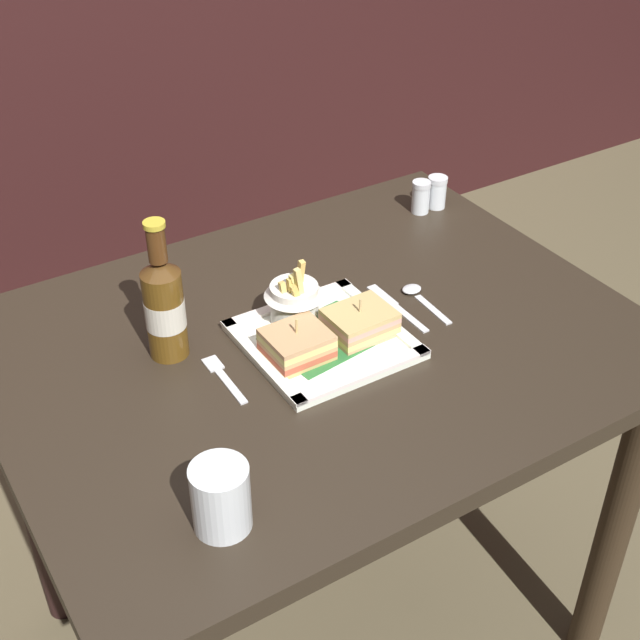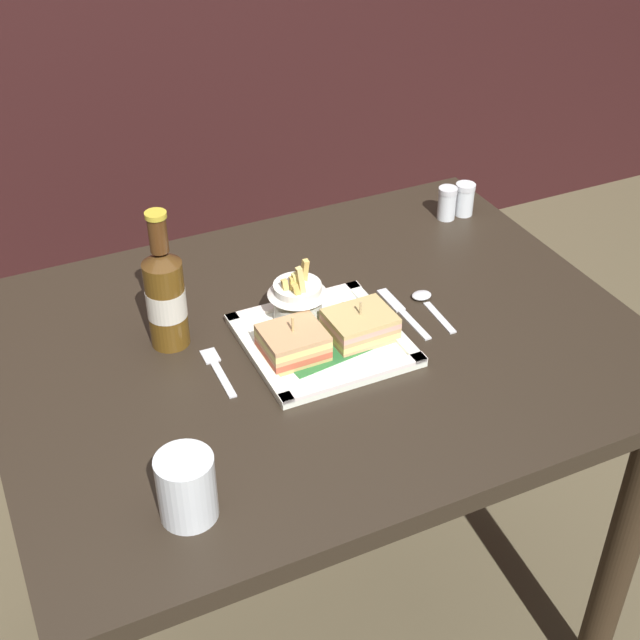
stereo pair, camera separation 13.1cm
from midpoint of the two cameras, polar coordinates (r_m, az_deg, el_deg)
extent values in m
plane|color=brown|center=(1.96, 1.92, -19.29)|extent=(6.00, 6.00, 0.00)
cube|color=black|center=(1.42, 2.50, -1.74)|extent=(1.02, 0.79, 0.03)
cylinder|color=#312417|center=(1.71, 21.14, -14.01)|extent=(0.06, 0.06, 0.72)
cylinder|color=black|center=(1.81, -15.41, -9.18)|extent=(0.06, 0.06, 0.72)
cylinder|color=black|center=(2.06, 9.03, -2.01)|extent=(0.06, 0.06, 0.72)
cube|color=white|center=(1.39, 2.85, -1.49)|extent=(0.24, 0.24, 0.01)
cube|color=#2A6C33|center=(1.39, 2.85, -1.30)|extent=(0.19, 0.15, 0.00)
cube|color=white|center=(1.31, 5.09, -3.84)|extent=(0.24, 0.02, 0.01)
cube|color=white|center=(1.47, 0.86, 1.12)|extent=(0.24, 0.02, 0.01)
cube|color=white|center=(1.35, -1.33, -2.42)|extent=(0.02, 0.24, 0.01)
cube|color=white|center=(1.43, 6.79, -0.09)|extent=(0.02, 0.24, 0.01)
cube|color=tan|center=(1.35, 1.02, -2.22)|extent=(0.10, 0.09, 0.01)
cube|color=#C05239|center=(1.35, 1.02, -1.91)|extent=(0.10, 0.09, 0.01)
cube|color=tan|center=(1.34, 1.03, -1.59)|extent=(0.10, 0.09, 0.01)
cube|color=#E3D278|center=(1.34, 1.03, -1.27)|extent=(0.10, 0.09, 0.01)
cube|color=tan|center=(1.33, 1.04, -0.95)|extent=(0.10, 0.09, 0.01)
cylinder|color=tan|center=(1.33, 1.03, -1.16)|extent=(0.00, 0.00, 0.07)
cube|color=tan|center=(1.40, 5.29, -0.97)|extent=(0.10, 0.09, 0.01)
cube|color=#E8D972|center=(1.39, 5.31, -0.70)|extent=(0.10, 0.09, 0.01)
cube|color=tan|center=(1.39, 5.33, -0.41)|extent=(0.10, 0.09, 0.01)
cube|color=#E09B89|center=(1.38, 5.35, -0.13)|extent=(0.10, 0.09, 0.01)
cube|color=tan|center=(1.38, 5.37, 0.15)|extent=(0.10, 0.09, 0.01)
cylinder|color=tan|center=(1.38, 5.35, -0.02)|extent=(0.00, 0.00, 0.06)
cylinder|color=silver|center=(1.41, 1.18, 1.12)|extent=(0.08, 0.08, 0.07)
cone|color=white|center=(1.40, 1.20, 2.14)|extent=(0.10, 0.10, 0.03)
cube|color=#ECC964|center=(1.38, 0.97, 1.80)|extent=(0.01, 0.01, 0.05)
cube|color=#E0B957|center=(1.38, 1.33, 1.45)|extent=(0.02, 0.01, 0.05)
cube|color=#ECDE7A|center=(1.38, 1.30, 1.95)|extent=(0.02, 0.01, 0.06)
cube|color=#E4C264|center=(1.38, 0.50, 1.67)|extent=(0.01, 0.02, 0.05)
cube|color=#E2BA5E|center=(1.40, 1.63, 2.66)|extent=(0.01, 0.02, 0.07)
cube|color=#EFD57B|center=(1.37, 1.54, 2.03)|extent=(0.02, 0.01, 0.08)
cylinder|color=#5B3C12|center=(1.36, -7.26, 0.95)|extent=(0.06, 0.06, 0.15)
cone|color=#4E3215|center=(1.32, -7.53, 3.98)|extent=(0.06, 0.06, 0.02)
cylinder|color=#4E2C13|center=(1.30, -7.66, 5.45)|extent=(0.03, 0.03, 0.06)
cylinder|color=gold|center=(1.28, -7.78, 6.70)|extent=(0.03, 0.03, 0.01)
cylinder|color=beige|center=(1.36, -7.27, 1.05)|extent=(0.06, 0.06, 0.05)
cylinder|color=silver|center=(1.10, -5.25, -10.92)|extent=(0.07, 0.07, 0.09)
cylinder|color=silver|center=(1.12, -5.18, -11.82)|extent=(0.07, 0.07, 0.04)
cube|color=silver|center=(1.32, -3.49, -3.97)|extent=(0.01, 0.09, 0.00)
cube|color=silver|center=(1.37, -4.44, -2.44)|extent=(0.02, 0.04, 0.00)
cube|color=silver|center=(1.45, 8.75, -0.39)|extent=(0.01, 0.09, 0.00)
cube|color=silver|center=(1.50, 7.14, 1.21)|extent=(0.02, 0.07, 0.00)
cube|color=silver|center=(1.47, 10.31, 0.08)|extent=(0.02, 0.09, 0.00)
ellipsoid|color=silver|center=(1.51, 9.10, 1.51)|extent=(0.04, 0.03, 0.01)
cylinder|color=silver|center=(1.75, 10.38, 7.27)|extent=(0.04, 0.04, 0.06)
cylinder|color=white|center=(1.76, 10.34, 6.95)|extent=(0.03, 0.03, 0.03)
cylinder|color=silver|center=(1.74, 10.50, 8.23)|extent=(0.04, 0.04, 0.01)
cylinder|color=silver|center=(1.78, 11.47, 7.50)|extent=(0.04, 0.04, 0.06)
cylinder|color=#3A3225|center=(1.78, 11.43, 7.19)|extent=(0.03, 0.03, 0.03)
cylinder|color=silver|center=(1.76, 11.59, 8.44)|extent=(0.04, 0.04, 0.01)
camera|label=1|loc=(0.07, -87.27, 1.94)|focal=49.24mm
camera|label=2|loc=(0.07, 92.73, -1.94)|focal=49.24mm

